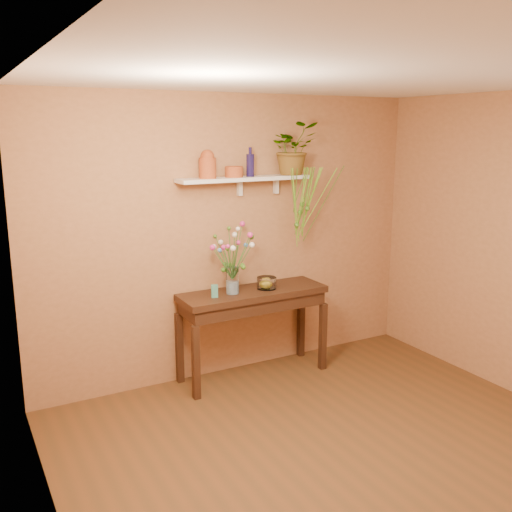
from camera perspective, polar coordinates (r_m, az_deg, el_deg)
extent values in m
plane|color=#593519|center=(4.44, 10.26, -19.97)|extent=(4.00, 4.00, 0.00)
plane|color=silver|center=(3.77, 11.92, 17.29)|extent=(4.00, 4.00, 0.00)
cube|color=#AF784D|center=(5.53, -2.24, 1.90)|extent=(4.00, 0.04, 2.70)
cube|color=#AF784D|center=(3.08, -19.38, -7.60)|extent=(0.04, 4.00, 2.70)
cube|color=#392312|center=(5.47, -0.30, -3.72)|extent=(1.43, 0.46, 0.06)
cube|color=#392312|center=(5.50, -0.30, -4.65)|extent=(1.37, 0.42, 0.12)
cube|color=#392312|center=(5.19, -6.01, -10.54)|extent=(0.06, 0.06, 0.69)
cube|color=#392312|center=(5.81, 6.67, -7.97)|extent=(0.06, 0.06, 0.69)
cube|color=#392312|center=(5.53, -7.63, -9.07)|extent=(0.06, 0.06, 0.69)
cube|color=#392312|center=(6.12, 4.50, -6.85)|extent=(0.06, 0.06, 0.69)
cube|color=white|center=(5.36, -1.18, 7.72)|extent=(1.30, 0.24, 0.04)
cube|color=white|center=(5.46, -1.64, 6.82)|extent=(0.04, 0.05, 0.15)
cube|color=white|center=(5.65, 2.00, 7.02)|extent=(0.04, 0.05, 0.15)
cylinder|color=#AC4920|center=(5.18, -4.84, 8.71)|extent=(0.20, 0.20, 0.18)
sphere|color=#AC4920|center=(5.18, -4.87, 9.85)|extent=(0.12, 0.12, 0.12)
cylinder|color=#AC4920|center=(5.30, -2.22, 8.39)|extent=(0.18, 0.18, 0.10)
cylinder|color=#181240|center=(5.37, -0.58, 9.02)|extent=(0.08, 0.08, 0.21)
cylinder|color=#181240|center=(5.36, -0.58, 10.46)|extent=(0.03, 0.03, 0.06)
imported|color=#396719|center=(5.60, 3.71, 10.65)|extent=(0.50, 0.45, 0.50)
cylinder|color=#396719|center=(5.50, 4.47, 6.92)|extent=(0.12, 0.05, 0.37)
cylinder|color=#5DA620|center=(5.56, 4.53, 5.69)|extent=(0.11, 0.05, 0.61)
cylinder|color=#5DA620|center=(5.57, 5.47, 5.83)|extent=(0.13, 0.14, 0.59)
cylinder|color=#396719|center=(5.72, 6.75, 5.23)|extent=(0.42, 0.09, 0.74)
cylinder|color=#5DA620|center=(5.47, 4.67, 5.67)|extent=(0.01, 0.20, 0.60)
cylinder|color=#5DA620|center=(5.48, 3.90, 4.75)|extent=(0.14, 0.11, 0.78)
cylinder|color=#396719|center=(5.48, 4.85, 5.34)|extent=(0.04, 0.28, 0.66)
cylinder|color=#5DA620|center=(5.57, 5.19, 5.38)|extent=(0.05, 0.15, 0.67)
cylinder|color=#5DA620|center=(5.55, 5.13, 6.24)|extent=(0.12, 0.07, 0.51)
cylinder|color=#396719|center=(5.45, 3.96, 6.49)|extent=(0.11, 0.23, 0.44)
cylinder|color=#5DA620|center=(5.49, 3.99, 5.01)|extent=(0.16, 0.11, 0.73)
cylinder|color=#5DA620|center=(5.51, 6.07, 5.20)|extent=(0.23, 0.33, 0.69)
cylinder|color=#396719|center=(5.56, 5.10, 6.62)|extent=(0.09, 0.08, 0.43)
cylinder|color=#5DA620|center=(5.58, 5.49, 5.60)|extent=(0.14, 0.19, 0.64)
cylinder|color=#5DA620|center=(5.56, 4.75, 5.30)|extent=(0.08, 0.12, 0.69)
cylinder|color=#396719|center=(5.48, 3.79, 5.42)|extent=(0.17, 0.14, 0.65)
cylinder|color=#5DA620|center=(5.51, 5.63, 6.00)|extent=(0.01, 0.28, 0.54)
cylinder|color=#5DA620|center=(5.53, 5.20, 6.32)|extent=(0.02, 0.12, 0.48)
sphere|color=#396719|center=(5.53, 4.09, 3.11)|extent=(0.05, 0.05, 0.05)
sphere|color=#396719|center=(5.55, 4.41, 4.33)|extent=(0.05, 0.05, 0.05)
sphere|color=#396719|center=(5.53, 5.12, 4.73)|extent=(0.05, 0.05, 0.05)
sphere|color=#396719|center=(5.52, 4.64, 5.13)|extent=(0.05, 0.05, 0.05)
cylinder|color=white|center=(5.32, -2.36, -2.45)|extent=(0.12, 0.12, 0.25)
cylinder|color=silver|center=(5.34, -2.36, -3.12)|extent=(0.11, 0.11, 0.12)
cylinder|color=#386B28|center=(5.19, -2.10, 0.19)|extent=(0.02, 0.16, 0.49)
sphere|color=white|center=(5.08, -1.82, 2.73)|extent=(0.04, 0.04, 0.04)
cylinder|color=#386B28|center=(5.26, -2.09, -0.46)|extent=(0.04, 0.06, 0.35)
sphere|color=#D02E87|center=(5.21, -1.80, 1.35)|extent=(0.05, 0.05, 0.05)
cylinder|color=#386B28|center=(5.24, -1.40, -0.59)|extent=(0.13, 0.16, 0.34)
sphere|color=white|center=(5.17, -0.41, 1.11)|extent=(0.05, 0.05, 0.05)
cylinder|color=#386B28|center=(5.25, -1.49, -0.09)|extent=(0.13, 0.12, 0.42)
sphere|color=#D02E87|center=(5.19, -0.59, 2.12)|extent=(0.05, 0.05, 0.05)
cylinder|color=#386B28|center=(5.31, -1.69, -0.57)|extent=(0.15, 0.01, 0.30)
sphere|color=#467FC5|center=(5.32, -1.02, 1.10)|extent=(0.04, 0.04, 0.04)
cylinder|color=#386B28|center=(5.32, -1.41, -0.15)|extent=(0.21, 0.01, 0.38)
sphere|color=#396719|center=(5.32, -0.46, 1.93)|extent=(0.05, 0.05, 0.05)
cylinder|color=#386B28|center=(5.35, -1.87, 0.51)|extent=(0.17, 0.13, 0.49)
sphere|color=#D02E87|center=(5.40, -1.37, 3.22)|extent=(0.05, 0.05, 0.05)
cylinder|color=#386B28|center=(5.31, -2.25, -0.06)|extent=(0.07, 0.07, 0.40)
sphere|color=white|center=(5.31, -2.13, 2.12)|extent=(0.05, 0.05, 0.05)
cylinder|color=#386B28|center=(5.39, -2.54, 0.31)|extent=(0.08, 0.24, 0.44)
sphere|color=#517F2B|center=(5.47, -2.71, 2.78)|extent=(0.04, 0.04, 0.04)
cylinder|color=#386B28|center=(5.37, -3.25, -0.10)|extent=(0.06, 0.25, 0.37)
sphere|color=#517F2B|center=(5.43, -4.11, 1.99)|extent=(0.04, 0.04, 0.04)
cylinder|color=#386B28|center=(5.34, -2.96, -0.42)|extent=(0.05, 0.16, 0.32)
sphere|color=white|center=(5.36, -3.54, 1.39)|extent=(0.05, 0.05, 0.05)
cylinder|color=#386B28|center=(5.31, -2.80, -0.69)|extent=(0.05, 0.09, 0.29)
sphere|color=#D02E87|center=(5.31, -3.24, 0.86)|extent=(0.05, 0.05, 0.05)
cylinder|color=#386B28|center=(5.29, -3.29, -0.67)|extent=(0.15, 0.10, 0.30)
sphere|color=white|center=(5.27, -4.22, 0.91)|extent=(0.05, 0.05, 0.05)
cylinder|color=#386B28|center=(5.26, -3.36, -0.71)|extent=(0.19, 0.04, 0.31)
sphere|color=#D02E87|center=(5.20, -4.37, 0.85)|extent=(0.05, 0.05, 0.05)
cylinder|color=#386B28|center=(5.25, -3.00, -0.85)|extent=(0.14, 0.02, 0.29)
sphere|color=#467FC5|center=(5.19, -3.64, 0.58)|extent=(0.04, 0.04, 0.04)
cylinder|color=#386B28|center=(5.25, -2.61, -0.77)|extent=(0.07, 0.05, 0.30)
sphere|color=#396719|center=(5.19, -2.86, 0.74)|extent=(0.04, 0.04, 0.04)
cylinder|color=#386B28|center=(5.19, -2.59, -0.67)|extent=(0.12, 0.16, 0.35)
sphere|color=#D02E87|center=(5.06, -2.82, 0.97)|extent=(0.04, 0.04, 0.04)
cylinder|color=#386B28|center=(5.16, -2.34, -0.78)|extent=(0.10, 0.23, 0.34)
sphere|color=white|center=(5.01, -2.31, 0.78)|extent=(0.05, 0.05, 0.05)
sphere|color=#396719|center=(5.30, -3.27, -1.39)|extent=(0.05, 0.05, 0.05)
sphere|color=#396719|center=(5.38, -3.11, -0.83)|extent=(0.05, 0.05, 0.05)
sphere|color=#396719|center=(5.19, -1.27, -1.12)|extent=(0.05, 0.05, 0.05)
sphere|color=#396719|center=(5.43, -3.04, -1.33)|extent=(0.05, 0.05, 0.05)
sphere|color=#396719|center=(5.23, -1.37, -0.96)|extent=(0.05, 0.05, 0.05)
sphere|color=#396719|center=(5.36, -2.62, -0.92)|extent=(0.05, 0.05, 0.05)
cylinder|color=white|center=(5.50, 1.06, -2.70)|extent=(0.19, 0.19, 0.11)
cylinder|color=white|center=(5.51, 1.06, -3.20)|extent=(0.18, 0.18, 0.01)
sphere|color=yellow|center=(5.50, 1.00, -2.78)|extent=(0.09, 0.09, 0.09)
cube|color=teal|center=(5.23, -4.16, -3.51)|extent=(0.07, 0.06, 0.12)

